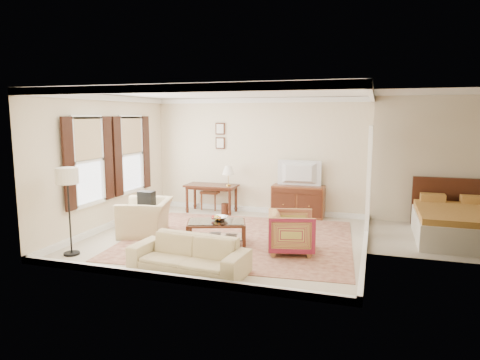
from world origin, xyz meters
The scene contains 21 objects.
room_shell centered at (0.00, 0.00, 2.47)m, with size 5.51×5.01×2.91m.
annex_bedroom centered at (4.49, 1.15, 0.34)m, with size 3.00×2.70×2.90m.
window_front centered at (-2.70, -0.70, 1.55)m, with size 0.12×1.56×1.80m, color #CCB284, non-canonical shape.
window_rear centered at (-2.70, 0.90, 1.55)m, with size 0.12×1.56×1.80m, color #CCB284, non-canonical shape.
doorway centered at (2.71, 1.50, 1.08)m, with size 0.10×1.12×2.25m, color white, non-canonical shape.
rug centered at (0.27, -0.04, 0.01)m, with size 4.42×3.79×0.01m, color maroon.
writing_desk centered at (-1.13, 2.07, 0.60)m, with size 1.31×0.65×0.71m.
desk_chair centered at (-1.29, 2.42, 0.53)m, with size 0.45×0.45×1.05m, color brown, non-canonical shape.
desk_lamp centered at (-0.68, 2.07, 0.96)m, with size 0.32×0.32×0.50m, color silver, non-canonical shape.
framed_prints centered at (-1.03, 2.47, 1.94)m, with size 0.25×0.04×0.68m, color #3F1D12, non-canonical shape.
sideboard centered at (1.07, 2.23, 0.39)m, with size 1.26×0.48×0.77m, color brown.
tv centered at (1.07, 2.21, 1.28)m, with size 1.01×0.58×0.13m, color black.
coffee_table centered at (-0.01, -0.52, 0.36)m, with size 1.25×0.97×0.47m.
fruit_bowl centered at (0.02, -0.42, 0.52)m, with size 0.42×0.42×0.10m, color silver.
book_a centered at (-0.17, -0.47, 0.18)m, with size 0.28×0.04×0.38m, color brown.
book_b centered at (0.14, -0.46, 0.18)m, with size 0.28×0.03×0.38m, color brown.
striped_armchair centered at (1.44, -0.53, 0.42)m, with size 0.81×0.76×0.83m, color maroon.
club_armchair centered at (-1.69, -0.25, 0.49)m, with size 1.11×0.72×0.97m, color #CAB389.
backpack centered at (-1.67, -0.23, 0.73)m, with size 0.32×0.22×0.40m, color black.
sofa centered at (0.07, -1.97, 0.37)m, with size 1.89×0.55×0.74m, color #CAB389.
floor_lamp centered at (-2.26, -1.86, 1.31)m, with size 0.38×0.38×1.56m.
Camera 1 is at (2.83, -7.93, 2.45)m, focal length 32.00 mm.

